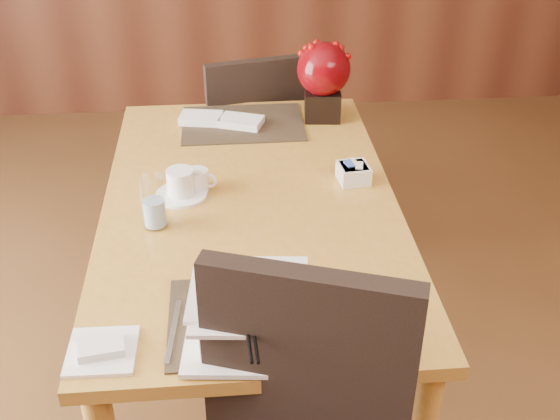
{
  "coord_description": "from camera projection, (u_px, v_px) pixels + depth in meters",
  "views": [
    {
      "loc": [
        -0.07,
        -1.24,
        1.88
      ],
      "look_at": [
        0.07,
        0.35,
        0.87
      ],
      "focal_mm": 45.0,
      "sensor_mm": 36.0,
      "label": 1
    }
  ],
  "objects": [
    {
      "name": "dining_table",
      "position": [
        251.0,
        227.0,
        2.21
      ],
      "size": [
        0.9,
        1.5,
        0.75
      ],
      "color": "gold",
      "rests_on": "ground"
    },
    {
      "name": "coffee_cup",
      "position": [
        181.0,
        185.0,
        2.16
      ],
      "size": [
        0.16,
        0.16,
        0.09
      ],
      "rotation": [
        0.0,
        0.0,
        0.21
      ],
      "color": "white",
      "rests_on": "dining_table"
    },
    {
      "name": "far_chair",
      "position": [
        250.0,
        140.0,
        3.03
      ],
      "size": [
        0.5,
        0.51,
        0.91
      ],
      "rotation": [
        0.0,
        0.0,
        3.35
      ],
      "color": "black",
      "rests_on": "ground"
    },
    {
      "name": "berry_decor",
      "position": [
        323.0,
        76.0,
        2.58
      ],
      "size": [
        0.2,
        0.2,
        0.29
      ],
      "rotation": [
        0.0,
        0.0,
        -0.1
      ],
      "color": "black",
      "rests_on": "dining_table"
    },
    {
      "name": "water_glass",
      "position": [
        153.0,
        202.0,
        1.99
      ],
      "size": [
        0.08,
        0.08,
        0.16
      ],
      "primitive_type": "cylinder",
      "rotation": [
        0.0,
        0.0,
        -0.18
      ],
      "color": "white",
      "rests_on": "dining_table"
    },
    {
      "name": "creamer_jug",
      "position": [
        197.0,
        180.0,
        2.2
      ],
      "size": [
        0.12,
        0.12,
        0.07
      ],
      "primitive_type": null,
      "rotation": [
        0.0,
        0.0,
        -0.31
      ],
      "color": "white",
      "rests_on": "dining_table"
    },
    {
      "name": "soup_setting",
      "position": [
        252.0,
        314.0,
        1.62
      ],
      "size": [
        0.33,
        0.33,
        0.12
      ],
      "rotation": [
        0.0,
        0.0,
        -0.1
      ],
      "color": "white",
      "rests_on": "dining_table"
    },
    {
      "name": "bread_plate",
      "position": [
        102.0,
        351.0,
        1.59
      ],
      "size": [
        0.16,
        0.16,
        0.01
      ],
      "primitive_type": "cube",
      "rotation": [
        0.0,
        0.0,
        -0.02
      ],
      "color": "white",
      "rests_on": "dining_table"
    },
    {
      "name": "placemat_near",
      "position": [
        262.0,
        318.0,
        1.69
      ],
      "size": [
        0.45,
        0.33,
        0.01
      ],
      "primitive_type": "cube",
      "color": "black",
      "rests_on": "dining_table"
    },
    {
      "name": "napkins_far",
      "position": [
        224.0,
        120.0,
        2.6
      ],
      "size": [
        0.33,
        0.19,
        0.03
      ],
      "primitive_type": null,
      "rotation": [
        0.0,
        0.0,
        -0.28
      ],
      "color": "white",
      "rests_on": "dining_table"
    },
    {
      "name": "placemat_far",
      "position": [
        243.0,
        123.0,
        2.62
      ],
      "size": [
        0.45,
        0.33,
        0.01
      ],
      "primitive_type": "cube",
      "color": "black",
      "rests_on": "dining_table"
    },
    {
      "name": "sugar_caddy",
      "position": [
        353.0,
        173.0,
        2.25
      ],
      "size": [
        0.1,
        0.1,
        0.06
      ],
      "primitive_type": "cube",
      "rotation": [
        0.0,
        0.0,
        0.11
      ],
      "color": "white",
      "rests_on": "dining_table"
    }
  ]
}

